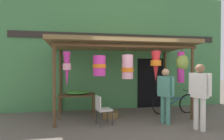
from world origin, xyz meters
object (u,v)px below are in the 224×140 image
object	(u,v)px
parked_bicycle	(175,104)
vendor_in_orange	(200,91)
display_table	(77,96)
folding_chair	(102,108)
flower_heap_on_table	(78,93)
wicker_basket_by_table	(110,114)
customer_foreground	(165,91)

from	to	relation	value
parked_bicycle	vendor_in_orange	bearing A→B (deg)	-98.40
display_table	parked_bicycle	distance (m)	3.46
folding_chair	flower_heap_on_table	bearing A→B (deg)	122.90
flower_heap_on_table	folding_chair	xyz separation A→B (m)	(0.67, -1.04, -0.30)
vendor_in_orange	wicker_basket_by_table	bearing A→B (deg)	142.60
folding_chair	parked_bicycle	size ratio (longest dim) A/B	0.48
vendor_in_orange	folding_chair	bearing A→B (deg)	160.30
display_table	flower_heap_on_table	bearing A→B (deg)	-54.37
wicker_basket_by_table	parked_bicycle	world-z (taller)	parked_bicycle
display_table	wicker_basket_by_table	size ratio (longest dim) A/B	2.28
flower_heap_on_table	customer_foreground	distance (m)	2.82
customer_foreground	parked_bicycle	bearing A→B (deg)	49.30
flower_heap_on_table	parked_bicycle	distance (m)	3.44
parked_bicycle	folding_chair	bearing A→B (deg)	-163.63
folding_chair	display_table	bearing A→B (deg)	123.00
parked_bicycle	vendor_in_orange	xyz separation A→B (m)	(-0.25, -1.69, 0.69)
wicker_basket_by_table	parked_bicycle	xyz separation A→B (m)	(2.35, 0.08, 0.25)
flower_heap_on_table	wicker_basket_by_table	xyz separation A→B (m)	(1.05, -0.32, -0.71)
folding_chair	customer_foreground	world-z (taller)	customer_foreground
parked_bicycle	vendor_in_orange	world-z (taller)	vendor_in_orange
flower_heap_on_table	parked_bicycle	xyz separation A→B (m)	(3.41, -0.23, -0.46)
customer_foreground	vendor_in_orange	bearing A→B (deg)	-46.51
display_table	flower_heap_on_table	distance (m)	0.15
folding_chair	customer_foreground	distance (m)	1.92
folding_chair	wicker_basket_by_table	xyz separation A→B (m)	(0.38, 0.72, -0.40)
folding_chair	wicker_basket_by_table	size ratio (longest dim) A/B	1.60
display_table	folding_chair	bearing A→B (deg)	-57.00
wicker_basket_by_table	vendor_in_orange	bearing A→B (deg)	-37.40
flower_heap_on_table	vendor_in_orange	size ratio (longest dim) A/B	0.43
folding_chair	wicker_basket_by_table	bearing A→B (deg)	62.09
display_table	vendor_in_orange	size ratio (longest dim) A/B	0.69
display_table	wicker_basket_by_table	world-z (taller)	display_table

